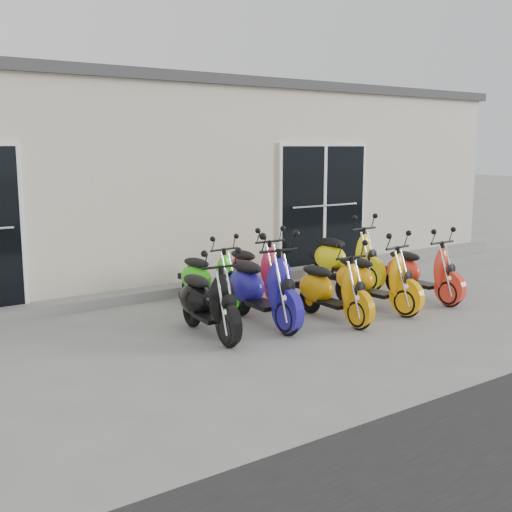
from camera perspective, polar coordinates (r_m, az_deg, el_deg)
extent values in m
plane|color=gray|center=(8.54, 2.34, -5.52)|extent=(80.00, 80.00, 0.00)
cube|color=beige|center=(12.77, -12.12, 6.61)|extent=(14.00, 6.00, 3.20)
cube|color=#3F3F42|center=(12.80, -12.39, 14.13)|extent=(14.20, 6.20, 0.16)
cube|color=gray|center=(10.15, -4.65, -2.66)|extent=(14.00, 0.40, 0.15)
cube|color=black|center=(11.62, 6.00, 4.80)|extent=(2.02, 0.08, 2.22)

